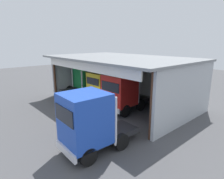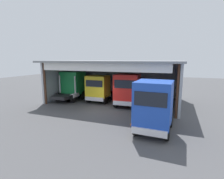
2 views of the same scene
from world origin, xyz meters
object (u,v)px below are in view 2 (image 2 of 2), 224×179
(truck_blue_center_left_bay, at_px, (154,106))
(oil_drum, at_px, (165,96))
(traffic_cone, at_px, (133,122))
(truck_green_center_bay, at_px, (72,85))
(tool_cart, at_px, (152,95))
(truck_red_yard_outside, at_px, (128,90))
(truck_yellow_center_right_bay, at_px, (99,88))

(truck_blue_center_left_bay, distance_m, oil_drum, 11.38)
(truck_blue_center_left_bay, bearing_deg, oil_drum, -88.12)
(truck_blue_center_left_bay, height_order, traffic_cone, truck_blue_center_left_bay)
(truck_green_center_bay, bearing_deg, tool_cart, 23.79)
(truck_green_center_bay, bearing_deg, oil_drum, 19.43)
(tool_cart, relative_size, traffic_cone, 1.79)
(truck_green_center_bay, bearing_deg, truck_red_yard_outside, -7.29)
(truck_green_center_bay, distance_m, oil_drum, 12.26)
(truck_red_yard_outside, xyz_separation_m, tool_cart, (1.98, 5.29, -1.43))
(truck_green_center_bay, bearing_deg, truck_blue_center_left_bay, -32.18)
(truck_yellow_center_right_bay, distance_m, traffic_cone, 8.60)
(truck_blue_center_left_bay, bearing_deg, truck_yellow_center_right_bay, -41.27)
(truck_green_center_bay, xyz_separation_m, tool_cart, (9.78, 4.27, -1.42))
(truck_green_center_bay, height_order, truck_red_yard_outside, truck_red_yard_outside)
(truck_yellow_center_right_bay, relative_size, oil_drum, 5.53)
(truck_red_yard_outside, relative_size, truck_blue_center_left_bay, 0.95)
(truck_blue_center_left_bay, height_order, tool_cart, truck_blue_center_left_bay)
(truck_red_yard_outside, distance_m, tool_cart, 5.83)
(truck_blue_center_left_bay, xyz_separation_m, oil_drum, (0.04, 11.27, -1.53))
(tool_cart, height_order, traffic_cone, tool_cart)
(truck_green_center_bay, xyz_separation_m, truck_blue_center_left_bay, (11.45, -7.27, 0.06))
(truck_green_center_bay, distance_m, truck_blue_center_left_bay, 13.56)
(tool_cart, bearing_deg, truck_blue_center_left_bay, -81.75)
(oil_drum, bearing_deg, truck_red_yard_outside, -126.29)
(truck_yellow_center_right_bay, bearing_deg, traffic_cone, 132.24)
(truck_yellow_center_right_bay, bearing_deg, truck_green_center_bay, -3.14)
(oil_drum, height_order, traffic_cone, oil_drum)
(traffic_cone, bearing_deg, truck_red_yard_outside, 110.02)
(truck_green_center_bay, relative_size, traffic_cone, 8.42)
(truck_blue_center_left_bay, relative_size, oil_drum, 5.75)
(oil_drum, distance_m, tool_cart, 1.74)
(oil_drum, relative_size, tool_cart, 0.90)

